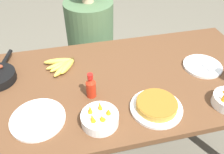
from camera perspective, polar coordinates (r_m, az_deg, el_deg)
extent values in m
plane|color=#666051|center=(1.92, 0.00, -17.90)|extent=(14.00, 14.00, 0.00)
cube|color=brown|center=(1.36, 0.00, -1.53)|extent=(1.84, 0.86, 0.03)
cylinder|color=brown|center=(2.16, 20.36, 1.02)|extent=(0.07, 0.07, 0.71)
ellipsoid|color=gold|center=(1.50, -12.62, 3.72)|extent=(0.19, 0.05, 0.04)
ellipsoid|color=gold|center=(1.48, -12.31, 2.96)|extent=(0.18, 0.09, 0.03)
ellipsoid|color=gold|center=(1.47, -11.85, 2.70)|extent=(0.16, 0.11, 0.03)
ellipsoid|color=gold|center=(1.44, -11.41, 2.26)|extent=(0.16, 0.17, 0.04)
ellipsoid|color=gold|center=(1.45, -10.70, 2.57)|extent=(0.12, 0.15, 0.04)
cylinder|color=#4C3819|center=(1.50, -9.44, 4.01)|extent=(0.02, 0.02, 0.04)
cylinder|color=black|center=(1.61, -23.98, 4.32)|extent=(0.06, 0.15, 0.02)
ellipsoid|color=brown|center=(1.49, -25.36, 2.26)|extent=(0.04, 0.03, 0.03)
cylinder|color=white|center=(1.21, 10.57, -7.36)|extent=(0.26, 0.26, 0.02)
cylinder|color=gold|center=(1.19, 10.71, -6.57)|extent=(0.20, 0.20, 0.03)
cylinder|color=#9B601E|center=(1.18, 10.81, -5.98)|extent=(0.20, 0.20, 0.00)
cylinder|color=white|center=(1.55, 20.89, 2.52)|extent=(0.23, 0.23, 0.02)
cylinder|color=#B2B2B7|center=(1.52, 21.43, 2.24)|extent=(0.04, 0.13, 0.01)
cube|color=#B2B2B7|center=(1.57, 19.16, 4.15)|extent=(0.03, 0.06, 0.00)
cylinder|color=white|center=(1.20, -17.39, -9.64)|extent=(0.26, 0.26, 0.02)
cylinder|color=#B2B2B7|center=(1.21, -17.81, -8.29)|extent=(0.10, 0.08, 0.01)
cube|color=#B2B2B7|center=(1.17, -14.66, -9.67)|extent=(0.05, 0.05, 0.00)
cylinder|color=white|center=(1.12, -2.93, -9.98)|extent=(0.18, 0.18, 0.05)
cone|color=orange|center=(1.09, -0.86, -8.35)|extent=(0.03, 0.03, 0.04)
cone|color=orange|center=(1.11, -2.91, -6.99)|extent=(0.03, 0.03, 0.05)
cone|color=orange|center=(1.10, -5.29, -7.83)|extent=(0.04, 0.04, 0.05)
cone|color=orange|center=(1.07, -4.74, -9.88)|extent=(0.04, 0.05, 0.05)
cone|color=orange|center=(1.07, -2.44, -9.90)|extent=(0.04, 0.04, 0.04)
cylinder|color=#B72814|center=(1.24, -5.05, -2.93)|extent=(0.05, 0.05, 0.09)
cone|color=#B72814|center=(1.20, -5.21, -0.89)|extent=(0.05, 0.05, 0.03)
cylinder|color=red|center=(1.18, -5.29, 0.13)|extent=(0.03, 0.03, 0.03)
cube|color=black|center=(2.19, -4.58, 0.06)|extent=(0.41, 0.41, 0.45)
cylinder|color=#476642|center=(1.92, -5.31, 10.85)|extent=(0.37, 0.37, 0.48)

